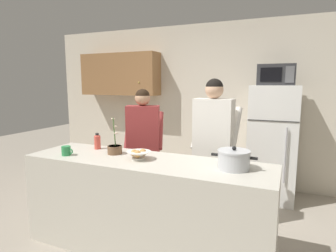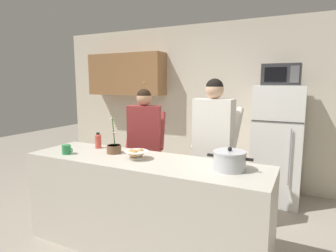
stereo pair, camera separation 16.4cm
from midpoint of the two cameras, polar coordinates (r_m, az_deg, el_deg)
ground_plane at (r=3.11m, az=-6.05°, el=-23.38°), size 14.00×14.00×0.00m
back_wall_unit at (r=4.82m, az=4.28°, el=5.50°), size 6.00×0.48×2.60m
kitchen_island at (r=2.89m, az=-6.20°, el=-15.62°), size 2.42×0.68×0.92m
refrigerator at (r=4.23m, az=19.35°, el=-3.28°), size 0.64×0.68×1.62m
microwave at (r=4.12m, az=19.99°, el=9.67°), size 0.48×0.37×0.28m
person_near_pot at (r=3.52m, az=-6.36°, el=-2.36°), size 0.58×0.53×1.58m
person_by_sink at (r=3.18m, az=7.71°, el=-1.96°), size 0.53×0.43×1.70m
cooking_pot at (r=2.46m, az=11.28°, el=-6.67°), size 0.39×0.28×0.20m
coffee_mug at (r=3.07m, az=-21.29°, el=-4.69°), size 0.13×0.09×0.10m
bread_bowl at (r=2.74m, az=-7.67°, el=-5.71°), size 0.24×0.24×0.10m
bottle_near_edge at (r=3.25m, az=-15.48°, el=-2.99°), size 0.07×0.07×0.18m
potted_orchid at (r=2.99m, az=-12.25°, el=-4.45°), size 0.15×0.15×0.38m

